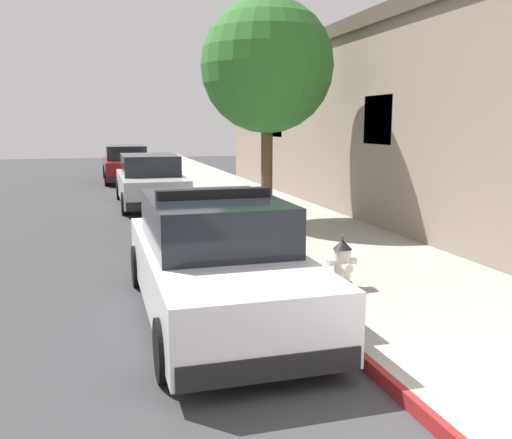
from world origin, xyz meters
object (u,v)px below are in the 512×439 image
at_px(parked_car_dark_far, 126,164).
at_px(police_cruiser, 215,261).
at_px(fire_hydrant, 342,263).
at_px(street_tree, 267,67).
at_px(parked_car_silver_ahead, 150,181).

bearing_deg(parked_car_dark_far, police_cruiser, -89.58).
bearing_deg(fire_hydrant, police_cruiser, -171.38).
xyz_separation_m(police_cruiser, street_tree, (2.56, 6.00, 3.09)).
height_order(police_cruiser, parked_car_silver_ahead, police_cruiser).
xyz_separation_m(parked_car_silver_ahead, street_tree, (2.39, -4.48, 3.09)).
height_order(police_cruiser, street_tree, street_tree).
bearing_deg(police_cruiser, parked_car_dark_far, 90.42).
bearing_deg(police_cruiser, street_tree, 66.91).
bearing_deg(parked_car_silver_ahead, parked_car_dark_far, 92.27).
relative_size(police_cruiser, fire_hydrant, 6.37).
bearing_deg(street_tree, parked_car_silver_ahead, 118.05).
xyz_separation_m(police_cruiser, fire_hydrant, (1.95, 0.30, -0.25)).
xyz_separation_m(parked_car_dark_far, fire_hydrant, (2.08, -17.85, -0.24)).
height_order(parked_car_silver_ahead, parked_car_dark_far, same).
bearing_deg(fire_hydrant, parked_car_silver_ahead, 99.92).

